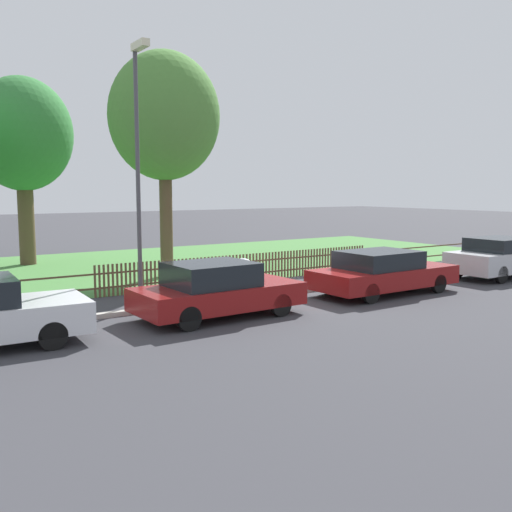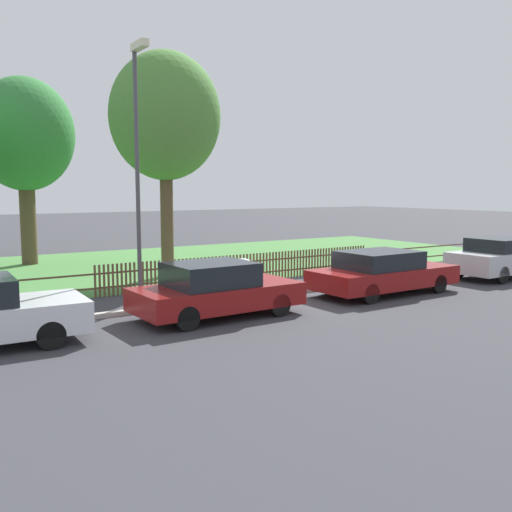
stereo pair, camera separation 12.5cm
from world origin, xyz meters
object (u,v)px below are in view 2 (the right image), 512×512
object	(u,v)px
parked_car_red_compact	(504,257)
street_lamp	(138,149)
parked_car_black_saloon	(215,290)
parked_car_navy_estate	(383,272)
covered_motorcycle	(233,271)
tree_behind_motorcycle	(24,136)
tree_mid_park	(165,117)

from	to	relation	value
parked_car_red_compact	street_lamp	world-z (taller)	street_lamp
parked_car_black_saloon	parked_car_navy_estate	distance (m)	5.64
parked_car_red_compact	covered_motorcycle	xyz separation A→B (m)	(-9.34, 2.94, -0.11)
tree_behind_motorcycle	parked_car_red_compact	bearing A→B (deg)	-43.63
parked_car_navy_estate	covered_motorcycle	world-z (taller)	parked_car_navy_estate
parked_car_black_saloon	parked_car_navy_estate	bearing A→B (deg)	-1.77
parked_car_navy_estate	tree_mid_park	distance (m)	9.13
tree_mid_park	street_lamp	distance (m)	5.64
tree_behind_motorcycle	tree_mid_park	xyz separation A→B (m)	(3.46, -6.04, 0.35)
parked_car_black_saloon	covered_motorcycle	world-z (taller)	parked_car_black_saloon
parked_car_black_saloon	parked_car_red_compact	xyz separation A→B (m)	(11.56, -0.01, 0.04)
parked_car_black_saloon	parked_car_red_compact	world-z (taller)	parked_car_red_compact
parked_car_black_saloon	parked_car_red_compact	size ratio (longest dim) A/B	0.94
street_lamp	parked_car_red_compact	bearing A→B (deg)	-8.87
parked_car_navy_estate	parked_car_red_compact	bearing A→B (deg)	-1.23
parked_car_navy_estate	street_lamp	distance (m)	7.84
parked_car_navy_estate	parked_car_red_compact	xyz separation A→B (m)	(5.92, -0.01, 0.06)
tree_behind_motorcycle	covered_motorcycle	bearing A→B (deg)	-67.88
parked_car_black_saloon	tree_mid_park	world-z (taller)	tree_mid_park
parked_car_red_compact	tree_behind_motorcycle	distance (m)	18.92
tree_behind_motorcycle	parked_car_black_saloon	bearing A→B (deg)	-82.15
tree_mid_park	street_lamp	size ratio (longest dim) A/B	1.17
parked_car_black_saloon	parked_car_navy_estate	size ratio (longest dim) A/B	0.89
parked_car_red_compact	covered_motorcycle	bearing A→B (deg)	161.88
tree_behind_motorcycle	street_lamp	bearing A→B (deg)	-86.63
parked_car_navy_estate	street_lamp	size ratio (longest dim) A/B	0.69
parked_car_black_saloon	parked_car_red_compact	bearing A→B (deg)	-1.82
parked_car_red_compact	tree_mid_park	size ratio (longest dim) A/B	0.57
covered_motorcycle	street_lamp	size ratio (longest dim) A/B	0.29
parked_car_red_compact	tree_behind_motorcycle	size ratio (longest dim) A/B	0.59
parked_car_navy_estate	tree_behind_motorcycle	bearing A→B (deg)	119.11
parked_car_black_saloon	street_lamp	distance (m)	4.12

